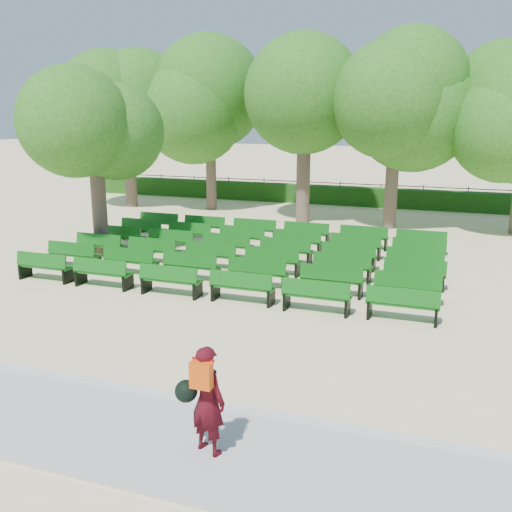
# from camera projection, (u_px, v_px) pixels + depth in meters

# --- Properties ---
(ground) EXTENTS (120.00, 120.00, 0.00)m
(ground) POSITION_uv_depth(u_px,v_px,m) (201.00, 280.00, 15.72)
(ground) COLOR beige
(paving) EXTENTS (30.00, 2.20, 0.06)m
(paving) POSITION_uv_depth(u_px,v_px,m) (5.00, 408.00, 8.95)
(paving) COLOR #B3B3AE
(paving) RESTS_ON ground
(curb) EXTENTS (30.00, 0.12, 0.10)m
(curb) POSITION_uv_depth(u_px,v_px,m) (52.00, 375.00, 9.99)
(curb) COLOR silver
(curb) RESTS_ON ground
(hedge) EXTENTS (26.00, 0.70, 0.90)m
(hedge) POSITION_uv_depth(u_px,v_px,m) (318.00, 194.00, 28.40)
(hedge) COLOR #1D4E14
(hedge) RESTS_ON ground
(fence) EXTENTS (26.00, 0.10, 1.02)m
(fence) POSITION_uv_depth(u_px,v_px,m) (320.00, 202.00, 28.88)
(fence) COLOR black
(fence) RESTS_ON ground
(tree_line) EXTENTS (21.80, 6.80, 7.04)m
(tree_line) POSITION_uv_depth(u_px,v_px,m) (297.00, 217.00, 24.86)
(tree_line) COLOR #30711E
(tree_line) RESTS_ON ground
(bench_array) EXTENTS (1.62, 0.62, 1.00)m
(bench_array) POSITION_uv_depth(u_px,v_px,m) (250.00, 263.00, 17.20)
(bench_array) COLOR #105D13
(bench_array) RESTS_ON ground
(tree_among) EXTENTS (3.87, 3.87, 5.55)m
(tree_among) POSITION_uv_depth(u_px,v_px,m) (94.00, 136.00, 17.60)
(tree_among) COLOR brown
(tree_among) RESTS_ON ground
(person) EXTENTS (0.76, 0.53, 1.53)m
(person) POSITION_uv_depth(u_px,v_px,m) (206.00, 398.00, 7.57)
(person) COLOR #410911
(person) RESTS_ON ground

